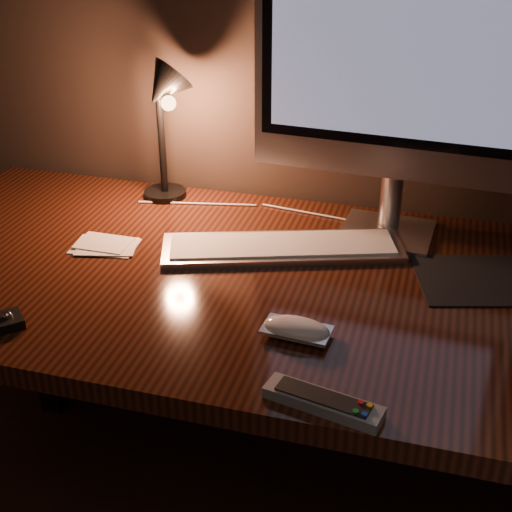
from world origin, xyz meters
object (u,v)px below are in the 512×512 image
(mouse, at_px, (297,331))
(desk_lamp, at_px, (163,107))
(desk, at_px, (278,316))
(monitor, at_px, (403,64))
(keyboard, at_px, (282,247))
(tv_remote, at_px, (323,402))

(mouse, height_order, desk_lamp, desk_lamp)
(desk, height_order, monitor, monitor)
(monitor, relative_size, keyboard, 1.26)
(desk, distance_m, tv_remote, 0.46)
(desk, bearing_deg, mouse, -69.23)
(monitor, bearing_deg, desk_lamp, 179.73)
(desk, height_order, tv_remote, tv_remote)
(monitor, height_order, desk_lamp, monitor)
(mouse, height_order, tv_remote, tv_remote)
(tv_remote, relative_size, desk_lamp, 0.54)
(desk, relative_size, tv_remote, 8.85)
(tv_remote, bearing_deg, monitor, 99.69)
(desk, relative_size, keyboard, 3.31)
(monitor, height_order, keyboard, monitor)
(desk, height_order, desk_lamp, desk_lamp)
(keyboard, bearing_deg, tv_remote, -87.94)
(desk, distance_m, mouse, 0.29)
(mouse, bearing_deg, desk_lamp, 136.80)
(monitor, relative_size, tv_remote, 3.37)
(desk_lamp, bearing_deg, monitor, 8.56)
(monitor, bearing_deg, keyboard, -142.61)
(desk, relative_size, monitor, 2.63)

